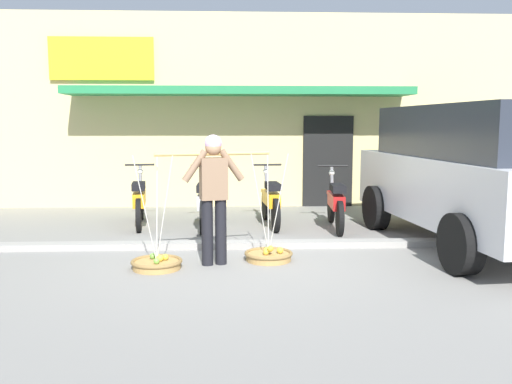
{
  "coord_description": "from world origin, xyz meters",
  "views": [
    {
      "loc": [
        -0.13,
        -7.19,
        1.84
      ],
      "look_at": [
        0.22,
        0.6,
        0.85
      ],
      "focal_mm": 38.1,
      "sensor_mm": 36.0,
      "label": 1
    }
  ],
  "objects": [
    {
      "name": "motorcycle_end_of_row",
      "position": [
        1.67,
        2.1,
        0.45
      ],
      "size": [
        0.54,
        1.82,
        1.09
      ],
      "color": "black",
      "rests_on": "ground"
    },
    {
      "name": "motorcycle_second_in_row",
      "position": [
        -0.61,
        2.26,
        0.45
      ],
      "size": [
        0.54,
        1.82,
        1.09
      ],
      "color": "black",
      "rests_on": "ground"
    },
    {
      "name": "storefront_building",
      "position": [
        0.04,
        7.24,
        2.1
      ],
      "size": [
        13.0,
        6.0,
        4.2
      ],
      "color": "#DBC684",
      "rests_on": "ground"
    },
    {
      "name": "fruit_vendor",
      "position": [
        -0.37,
        -0.23,
        0.98
      ],
      "size": [
        1.46,
        0.4,
        1.7
      ],
      "color": "black",
      "rests_on": "ground"
    },
    {
      "name": "parked_truck",
      "position": [
        3.47,
        0.67,
        1.13
      ],
      "size": [
        2.49,
        4.95,
        2.1
      ],
      "color": "silver",
      "rests_on": "ground"
    },
    {
      "name": "fruit_basket_right_side",
      "position": [
        0.36,
        -0.05,
        0.08
      ],
      "size": [
        0.65,
        0.65,
        1.45
      ],
      "color": "#B2894C",
      "rests_on": "ground"
    },
    {
      "name": "motorcycle_nearest_shop",
      "position": [
        -1.79,
        2.54,
        0.45
      ],
      "size": [
        0.54,
        1.82,
        1.09
      ],
      "color": "black",
      "rests_on": "ground"
    },
    {
      "name": "fruit_basket_left_side",
      "position": [
        -1.09,
        -0.41,
        0.07
      ],
      "size": [
        0.65,
        0.65,
        1.45
      ],
      "color": "#B2894C",
      "rests_on": "ground"
    },
    {
      "name": "motorcycle_third_in_row",
      "position": [
        0.56,
        2.43,
        0.45
      ],
      "size": [
        0.54,
        1.82,
        1.09
      ],
      "color": "black",
      "rests_on": "ground"
    },
    {
      "name": "sidewalk_curb",
      "position": [
        0.0,
        0.7,
        0.05
      ],
      "size": [
        20.0,
        0.24,
        0.1
      ],
      "primitive_type": "cube",
      "color": "gray",
      "rests_on": "ground"
    },
    {
      "name": "ground_plane",
      "position": [
        0.0,
        0.0,
        0.0
      ],
      "size": [
        90.0,
        90.0,
        0.0
      ],
      "primitive_type": "plane",
      "color": "gray"
    }
  ]
}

